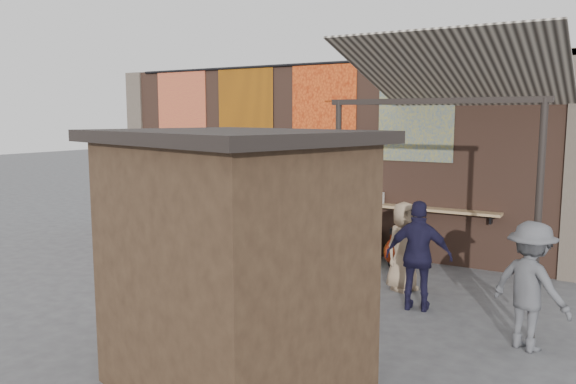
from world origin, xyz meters
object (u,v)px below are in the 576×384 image
object	(u,v)px
shelf_box	(368,198)
scooter_stool_8	(399,247)
scooter_stool_0	(197,222)
shopper_tan	(404,246)
shopper_grey	(530,286)
scooter_stool_4	(287,233)
scooter_stool_2	(242,228)
scooter_stool_3	(266,228)
diner_left	(155,199)
scooter_stool_1	(219,224)
shopper_navy	(419,256)
scooter_stool_7	(369,245)
scooter_stool_5	(312,236)
market_stall	(231,271)
diner_right	(198,204)
scooter_stool_6	(340,238)

from	to	relation	value
shelf_box	scooter_stool_8	distance (m)	1.21
scooter_stool_0	shopper_tan	distance (m)	5.74
shopper_grey	scooter_stool_4	bearing A→B (deg)	-2.41
scooter_stool_2	shelf_box	bearing A→B (deg)	5.29
scooter_stool_3	shopper_tan	distance (m)	3.94
diner_left	shelf_box	bearing A→B (deg)	-8.65
scooter_stool_1	scooter_stool_2	bearing A→B (deg)	6.73
scooter_stool_2	shopper_navy	size ratio (longest dim) A/B	0.45
scooter_stool_8	shopper_navy	world-z (taller)	shopper_navy
shopper_tan	scooter_stool_4	bearing A→B (deg)	94.53
scooter_stool_7	scooter_stool_4	bearing A→B (deg)	-178.07
scooter_stool_1	shopper_tan	world-z (taller)	shopper_tan
scooter_stool_5	market_stall	world-z (taller)	market_stall
scooter_stool_5	market_stall	bearing A→B (deg)	-69.99
shelf_box	diner_right	xyz separation A→B (m)	(-4.16, -0.30, -0.42)
shelf_box	market_stall	xyz separation A→B (m)	(0.97, -6.05, 0.07)
diner_left	shopper_grey	distance (m)	9.12
scooter_stool_7	shopper_navy	distance (m)	2.92
scooter_stool_5	diner_right	distance (m)	3.06
scooter_stool_2	scooter_stool_4	bearing A→B (deg)	-3.05
shelf_box	diner_left	xyz separation A→B (m)	(-5.24, -0.61, -0.34)
scooter_stool_3	shopper_grey	distance (m)	6.52
scooter_stool_6	scooter_stool_8	distance (m)	1.25
scooter_stool_1	scooter_stool_4	size ratio (longest dim) A/B	1.05
scooter_stool_3	shelf_box	bearing A→B (deg)	6.84
shopper_grey	scooter_stool_3	bearing A→B (deg)	-0.40
scooter_stool_1	scooter_stool_3	xyz separation A→B (m)	(1.23, 0.07, 0.01)
scooter_stool_2	diner_left	bearing A→B (deg)	-171.57
scooter_stool_7	scooter_stool_6	bearing A→B (deg)	-174.40
scooter_stool_8	shopper_tan	bearing A→B (deg)	-67.99
shopper_grey	market_stall	distance (m)	3.77
scooter_stool_7	shopper_grey	distance (m)	4.52
shopper_navy	shopper_tan	bearing A→B (deg)	-69.38
scooter_stool_2	diner_left	distance (m)	2.40
scooter_stool_6	scooter_stool_7	bearing A→B (deg)	5.60
shelf_box	scooter_stool_2	xyz separation A→B (m)	(-2.92, -0.27, -0.89)
shopper_navy	shopper_tan	xyz separation A→B (m)	(-0.51, 0.85, -0.08)
scooter_stool_2	shopper_grey	world-z (taller)	shopper_grey
market_stall	diner_right	bearing A→B (deg)	147.96
scooter_stool_3	scooter_stool_8	world-z (taller)	scooter_stool_3
shelf_box	diner_left	distance (m)	5.29
scooter_stool_4	shopper_grey	distance (m)	5.99
scooter_stool_0	shopper_grey	size ratio (longest dim) A/B	0.52
scooter_stool_0	shopper_tan	xyz separation A→B (m)	(5.56, -1.40, 0.35)
scooter_stool_7	diner_left	xyz separation A→B (m)	(-5.39, -0.34, 0.56)
scooter_stool_8	shopper_grey	xyz separation A→B (m)	(2.70, -2.96, 0.42)
diner_left	shopper_grey	world-z (taller)	diner_left
scooter_stool_8	scooter_stool_4	bearing A→B (deg)	-179.78
shopper_navy	market_stall	distance (m)	3.61
scooter_stool_4	scooter_stool_1	bearing A→B (deg)	-179.82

